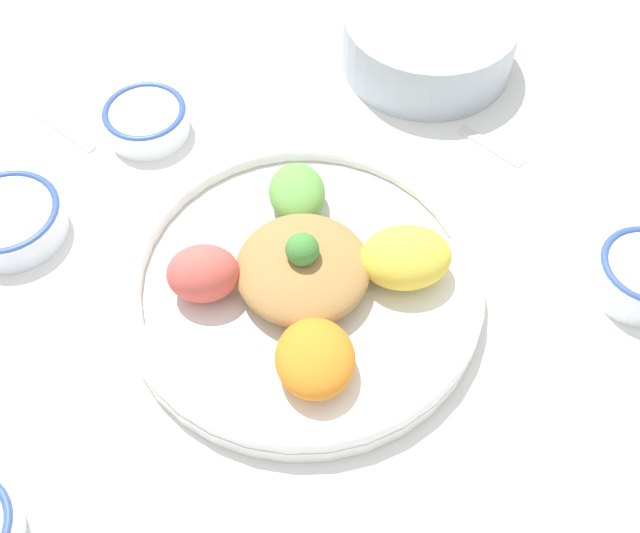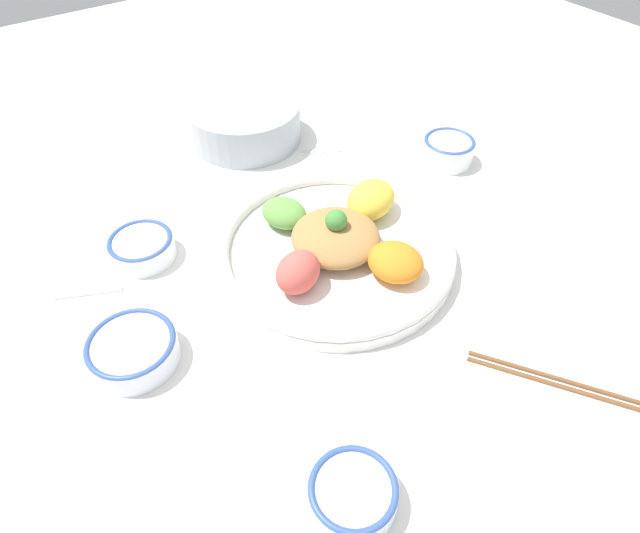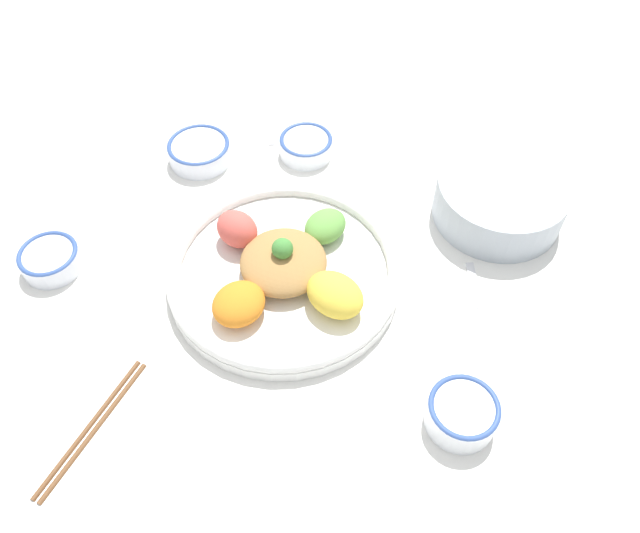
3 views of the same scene
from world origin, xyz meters
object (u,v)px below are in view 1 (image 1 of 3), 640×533
object	(u,v)px
sauce_bowl_dark	(146,119)
side_serving_bowl	(429,37)
rice_bowl_blue	(10,219)
serving_spoon_extra	(520,163)
salad_platter	(307,280)
serving_spoon_main	(44,115)

from	to	relation	value
sauce_bowl_dark	side_serving_bowl	size ratio (longest dim) A/B	0.45
rice_bowl_blue	serving_spoon_extra	bearing A→B (deg)	114.65
salad_platter	sauce_bowl_dark	bearing A→B (deg)	-125.23
serving_spoon_extra	rice_bowl_blue	bearing A→B (deg)	52.81
serving_spoon_main	rice_bowl_blue	bearing A→B (deg)	-48.65
sauce_bowl_dark	salad_platter	bearing A→B (deg)	54.77
serving_spoon_main	serving_spoon_extra	distance (m)	0.55
rice_bowl_blue	sauce_bowl_dark	bearing A→B (deg)	155.04
sauce_bowl_dark	serving_spoon_extra	bearing A→B (deg)	97.88
salad_platter	rice_bowl_blue	size ratio (longest dim) A/B	3.20
serving_spoon_main	sauce_bowl_dark	bearing A→B (deg)	28.54
salad_platter	serving_spoon_extra	distance (m)	0.29
sauce_bowl_dark	rice_bowl_blue	bearing A→B (deg)	-24.96
rice_bowl_blue	salad_platter	bearing A→B (deg)	90.83
rice_bowl_blue	side_serving_bowl	size ratio (longest dim) A/B	0.53
salad_platter	side_serving_bowl	bearing A→B (deg)	171.99
sauce_bowl_dark	serving_spoon_main	world-z (taller)	sauce_bowl_dark
serving_spoon_main	serving_spoon_extra	size ratio (longest dim) A/B	1.05
sauce_bowl_dark	serving_spoon_main	xyz separation A→B (m)	(0.01, -0.13, -0.02)
side_serving_bowl	serving_spoon_main	size ratio (longest dim) A/B	1.59
salad_platter	side_serving_bowl	size ratio (longest dim) A/B	1.68
side_serving_bowl	serving_spoon_main	xyz separation A→B (m)	(0.21, -0.42, -0.04)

